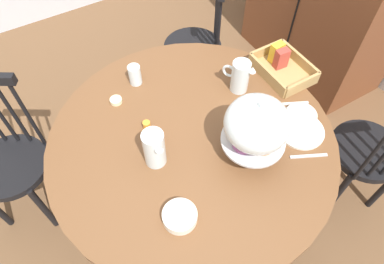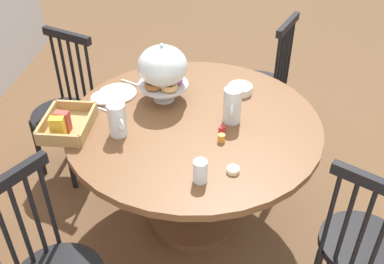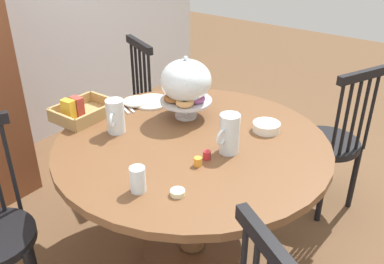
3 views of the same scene
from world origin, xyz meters
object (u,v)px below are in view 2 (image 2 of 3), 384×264
object	(u,v)px
orange_juice_pitcher	(232,107)
butter_dish	(233,170)
milk_pitcher	(118,121)
cereal_basket	(66,125)
windsor_chair_facing_door	(65,114)
windsor_chair_by_cabinet	(261,86)
dining_table	(194,148)
china_plate_small	(104,97)
cereal_bowl	(240,89)
windsor_chair_near_window	(361,248)
pastry_stand_with_dome	(163,68)
drinking_glass	(200,171)
china_plate_large	(118,93)

from	to	relation	value
orange_juice_pitcher	butter_dish	size ratio (longest dim) A/B	3.19
milk_pitcher	cereal_basket	world-z (taller)	milk_pitcher
milk_pitcher	windsor_chair_facing_door	bearing A→B (deg)	42.61
windsor_chair_by_cabinet	windsor_chair_facing_door	distance (m)	1.38
dining_table	china_plate_small	world-z (taller)	china_plate_small
windsor_chair_by_cabinet	cereal_bowl	bearing A→B (deg)	163.46
windsor_chair_near_window	china_plate_small	world-z (taller)	windsor_chair_near_window
windsor_chair_near_window	pastry_stand_with_dome	bearing A→B (deg)	53.83
cereal_basket	drinking_glass	size ratio (longest dim) A/B	2.87
milk_pitcher	pastry_stand_with_dome	bearing A→B (deg)	-27.39
china_plate_large	butter_dish	world-z (taller)	butter_dish
windsor_chair_facing_door	windsor_chair_near_window	bearing A→B (deg)	-119.13
pastry_stand_with_dome	china_plate_small	xyz separation A→B (m)	(-0.04, 0.33, -0.18)
orange_juice_pitcher	cereal_basket	world-z (taller)	orange_juice_pitcher
cereal_bowl	cereal_basket	bearing A→B (deg)	117.16
windsor_chair_near_window	china_plate_large	xyz separation A→B (m)	(0.76, 1.28, 0.29)
windsor_chair_near_window	windsor_chair_by_cabinet	xyz separation A→B (m)	(1.42, 0.40, 0.00)
orange_juice_pitcher	china_plate_large	size ratio (longest dim) A/B	0.87
windsor_chair_facing_door	china_plate_large	bearing A→B (deg)	-113.67
windsor_chair_near_window	china_plate_large	world-z (taller)	windsor_chair_near_window
china_plate_small	milk_pitcher	bearing A→B (deg)	-153.49
drinking_glass	cereal_bowl	bearing A→B (deg)	-12.63
windsor_chair_near_window	china_plate_large	size ratio (longest dim) A/B	4.43
windsor_chair_facing_door	butter_dish	size ratio (longest dim) A/B	16.25
pastry_stand_with_dome	butter_dish	xyz separation A→B (m)	(-0.58, -0.40, -0.19)
china_plate_small	butter_dish	size ratio (longest dim) A/B	2.50
windsor_chair_near_window	pastry_stand_with_dome	size ratio (longest dim) A/B	2.83
windsor_chair_facing_door	butter_dish	world-z (taller)	windsor_chair_facing_door
milk_pitcher	cereal_basket	bearing A→B (deg)	88.27
windsor_chair_facing_door	butter_dish	bearing A→B (deg)	-126.05
windsor_chair_by_cabinet	china_plate_small	world-z (taller)	windsor_chair_by_cabinet
butter_dish	windsor_chair_near_window	bearing A→B (deg)	-103.83
windsor_chair_facing_door	drinking_glass	distance (m)	1.33
cereal_basket	dining_table	bearing A→B (deg)	-77.60
china_plate_large	pastry_stand_with_dome	bearing A→B (deg)	-95.98
windsor_chair_facing_door	milk_pitcher	world-z (taller)	windsor_chair_facing_door
windsor_chair_near_window	dining_table	bearing A→B (deg)	56.75
milk_pitcher	china_plate_small	distance (m)	0.35
milk_pitcher	china_plate_large	world-z (taller)	milk_pitcher
orange_juice_pitcher	windsor_chair_by_cabinet	bearing A→B (deg)	-13.86
cereal_basket	china_plate_small	bearing A→B (deg)	-21.68
cereal_basket	china_plate_small	size ratio (longest dim) A/B	2.11
windsor_chair_facing_door	dining_table	bearing A→B (deg)	-115.00
pastry_stand_with_dome	china_plate_large	size ratio (longest dim) A/B	1.56
windsor_chair_by_cabinet	china_plate_large	size ratio (longest dim) A/B	4.43
cereal_basket	china_plate_large	bearing A→B (deg)	-26.00
dining_table	windsor_chair_by_cabinet	distance (m)	0.98
cereal_basket	china_plate_large	xyz separation A→B (m)	(0.37, -0.18, -0.03)
windsor_chair_by_cabinet	pastry_stand_with_dome	distance (m)	1.03
china_plate_small	butter_dish	world-z (taller)	same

